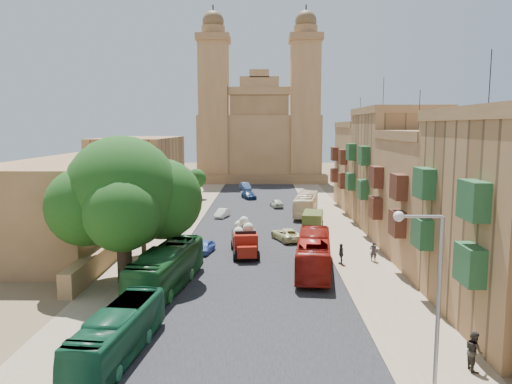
{
  "coord_description": "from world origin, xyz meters",
  "views": [
    {
      "loc": [
        0.87,
        -32.14,
        11.64
      ],
      "look_at": [
        0.0,
        26.0,
        4.0
      ],
      "focal_mm": 35.0,
      "sensor_mm": 36.0,
      "label": 1
    }
  ],
  "objects_px": {
    "bus_red_east": "(314,253)",
    "street_tree_a": "(143,215)",
    "car_white_b": "(277,203)",
    "street_tree_b": "(168,203)",
    "pedestrian_b": "(474,351)",
    "olive_pickup": "(313,221)",
    "car_blue_b": "(245,186)",
    "ficus_tree": "(124,197)",
    "car_blue_a": "(205,247)",
    "pedestrian_a": "(373,251)",
    "car_cream": "(286,234)",
    "streetlamp": "(428,283)",
    "pedestrian_c": "(341,254)",
    "street_tree_d": "(196,179)",
    "bus_green_north": "(167,268)",
    "car_dkblue": "(249,195)",
    "bus_green_south": "(118,333)",
    "car_white_a": "(222,213)",
    "street_tree_c": "(185,188)",
    "red_truck": "(245,239)",
    "church": "(260,136)",
    "bus_cream_east": "(306,204)"
  },
  "relations": [
    {
      "from": "bus_green_south",
      "to": "car_cream",
      "type": "xyz_separation_m",
      "value": [
        9.76,
        26.31,
        -0.62
      ]
    },
    {
      "from": "bus_cream_east",
      "to": "car_blue_b",
      "type": "relative_size",
      "value": 2.5
    },
    {
      "from": "olive_pickup",
      "to": "bus_cream_east",
      "type": "relative_size",
      "value": 0.48
    },
    {
      "from": "car_cream",
      "to": "pedestrian_c",
      "type": "height_order",
      "value": "pedestrian_c"
    },
    {
      "from": "street_tree_a",
      "to": "bus_green_north",
      "type": "height_order",
      "value": "street_tree_a"
    },
    {
      "from": "olive_pickup",
      "to": "car_blue_b",
      "type": "distance_m",
      "value": 36.43
    },
    {
      "from": "street_tree_d",
      "to": "car_white_b",
      "type": "distance_m",
      "value": 15.7
    },
    {
      "from": "street_tree_d",
      "to": "car_cream",
      "type": "xyz_separation_m",
      "value": [
        13.26,
        -29.82,
        -2.63
      ]
    },
    {
      "from": "car_white_a",
      "to": "pedestrian_a",
      "type": "relative_size",
      "value": 1.95
    },
    {
      "from": "street_tree_a",
      "to": "red_truck",
      "type": "distance_m",
      "value": 9.44
    },
    {
      "from": "street_tree_a",
      "to": "pedestrian_b",
      "type": "height_order",
      "value": "street_tree_a"
    },
    {
      "from": "car_cream",
      "to": "pedestrian_b",
      "type": "height_order",
      "value": "pedestrian_b"
    },
    {
      "from": "church",
      "to": "ficus_tree",
      "type": "height_order",
      "value": "church"
    },
    {
      "from": "street_tree_b",
      "to": "car_cream",
      "type": "xyz_separation_m",
      "value": [
        13.26,
        -5.82,
        -2.39
      ]
    },
    {
      "from": "street_tree_b",
      "to": "bus_green_south",
      "type": "bearing_deg",
      "value": -83.78
    },
    {
      "from": "car_dkblue",
      "to": "pedestrian_a",
      "type": "relative_size",
      "value": 2.42
    },
    {
      "from": "church",
      "to": "streetlamp",
      "type": "distance_m",
      "value": 91.04
    },
    {
      "from": "bus_red_east",
      "to": "pedestrian_c",
      "type": "height_order",
      "value": "bus_red_east"
    },
    {
      "from": "street_tree_a",
      "to": "car_white_b",
      "type": "bearing_deg",
      "value": 64.89
    },
    {
      "from": "bus_red_east",
      "to": "car_dkblue",
      "type": "relative_size",
      "value": 2.59
    },
    {
      "from": "street_tree_d",
      "to": "car_dkblue",
      "type": "relative_size",
      "value": 1.17
    },
    {
      "from": "bus_cream_east",
      "to": "pedestrian_a",
      "type": "xyz_separation_m",
      "value": [
        3.96,
        -22.69,
        -0.62
      ]
    },
    {
      "from": "streetlamp",
      "to": "bus_green_south",
      "type": "xyz_separation_m",
      "value": [
        -14.22,
        3.87,
        -3.95
      ]
    },
    {
      "from": "ficus_tree",
      "to": "olive_pickup",
      "type": "relative_size",
      "value": 2.17
    },
    {
      "from": "streetlamp",
      "to": "pedestrian_b",
      "type": "bearing_deg",
      "value": 39.92
    },
    {
      "from": "car_blue_a",
      "to": "pedestrian_c",
      "type": "relative_size",
      "value": 1.9
    },
    {
      "from": "olive_pickup",
      "to": "pedestrian_c",
      "type": "relative_size",
      "value": 2.85
    },
    {
      "from": "streetlamp",
      "to": "car_white_a",
      "type": "distance_m",
      "value": 45.12
    },
    {
      "from": "ficus_tree",
      "to": "car_cream",
      "type": "bearing_deg",
      "value": 48.22
    },
    {
      "from": "car_dkblue",
      "to": "bus_green_south",
      "type": "bearing_deg",
      "value": -113.44
    },
    {
      "from": "street_tree_d",
      "to": "bus_green_south",
      "type": "height_order",
      "value": "street_tree_d"
    },
    {
      "from": "street_tree_c",
      "to": "car_dkblue",
      "type": "height_order",
      "value": "street_tree_c"
    },
    {
      "from": "bus_green_north",
      "to": "car_dkblue",
      "type": "height_order",
      "value": "bus_green_north"
    },
    {
      "from": "bus_red_east",
      "to": "street_tree_b",
      "type": "bearing_deg",
      "value": -42.01
    },
    {
      "from": "street_tree_a",
      "to": "red_truck",
      "type": "relative_size",
      "value": 0.93
    },
    {
      "from": "streetlamp",
      "to": "bus_green_south",
      "type": "bearing_deg",
      "value": 164.79
    },
    {
      "from": "bus_green_north",
      "to": "car_white_b",
      "type": "height_order",
      "value": "bus_green_north"
    },
    {
      "from": "car_blue_a",
      "to": "pedestrian_a",
      "type": "xyz_separation_m",
      "value": [
        15.04,
        -2.6,
        0.28
      ]
    },
    {
      "from": "bus_red_east",
      "to": "pedestrian_c",
      "type": "relative_size",
      "value": 6.06
    },
    {
      "from": "street_tree_d",
      "to": "streetlamp",
      "type": "relative_size",
      "value": 0.59
    },
    {
      "from": "street_tree_c",
      "to": "streetlamp",
      "type": "height_order",
      "value": "streetlamp"
    },
    {
      "from": "street_tree_a",
      "to": "car_dkblue",
      "type": "height_order",
      "value": "street_tree_a"
    },
    {
      "from": "bus_red_east",
      "to": "street_tree_a",
      "type": "bearing_deg",
      "value": -11.69
    },
    {
      "from": "street_tree_b",
      "to": "pedestrian_b",
      "type": "xyz_separation_m",
      "value": [
        21.0,
        -33.26,
        -2.06
      ]
    },
    {
      "from": "ficus_tree",
      "to": "bus_green_north",
      "type": "xyz_separation_m",
      "value": [
        3.31,
        -1.33,
        -4.98
      ]
    },
    {
      "from": "street_tree_b",
      "to": "bus_green_north",
      "type": "relative_size",
      "value": 0.41
    },
    {
      "from": "streetlamp",
      "to": "bus_red_east",
      "type": "bearing_deg",
      "value": 98.31
    },
    {
      "from": "street_tree_d",
      "to": "pedestrian_b",
      "type": "distance_m",
      "value": 61.03
    },
    {
      "from": "street_tree_d",
      "to": "pedestrian_c",
      "type": "xyz_separation_m",
      "value": [
        17.5,
        -38.64,
        -2.37
      ]
    },
    {
      "from": "street_tree_a",
      "to": "pedestrian_c",
      "type": "height_order",
      "value": "street_tree_a"
    }
  ]
}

